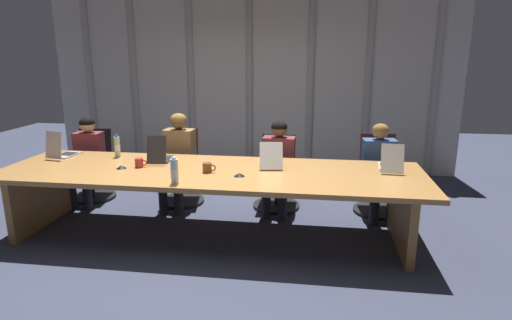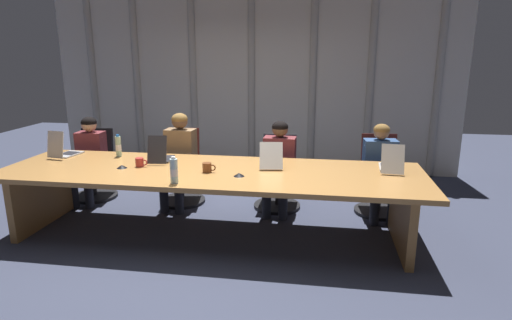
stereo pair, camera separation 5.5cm
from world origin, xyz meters
name	(u,v)px [view 2 (the right image)]	position (x,y,z in m)	size (l,w,h in m)	color
ground_plane	(212,234)	(0.00, 0.00, 0.00)	(13.42, 13.42, 0.00)	#383D51
conference_table	(210,182)	(0.00, 0.00, 0.61)	(4.50, 1.29, 0.74)	#B77F42
curtain_backdrop	(252,81)	(0.00, 2.79, 1.49)	(6.71, 0.17, 2.99)	beige
laptop_left_end	(64,151)	(-1.89, 0.33, 0.80)	(0.26, 0.42, 0.33)	#BCBCC1
laptop_left_mid	(161,156)	(-0.65, 0.28, 0.80)	(0.26, 0.45, 0.32)	#2D2D33
laptop_center	(271,161)	(0.62, 0.28, 0.80)	(0.31, 0.50, 0.28)	beige
laptop_right_mid	(391,165)	(1.90, 0.29, 0.80)	(0.26, 0.48, 0.30)	beige
office_chair_left_end	(95,172)	(-1.92, 1.01, 0.35)	(0.60, 0.60, 0.93)	black
office_chair_left_mid	(182,175)	(-0.66, 1.01, 0.36)	(0.60, 0.61, 0.97)	#511E19
office_chair_center	(278,181)	(0.63, 1.01, 0.34)	(0.60, 0.60, 0.92)	#2D2D38
office_chair_right_mid	(379,184)	(1.90, 1.01, 0.36)	(0.60, 0.60, 0.96)	#511E19
person_left_end	(89,154)	(-1.88, 0.85, 0.64)	(0.38, 0.56, 1.13)	brown
person_left_mid	(179,154)	(-0.64, 0.86, 0.69)	(0.40, 0.56, 1.20)	olive
person_center	(279,161)	(0.65, 0.85, 0.65)	(0.42, 0.56, 1.14)	brown
person_right_mid	(381,165)	(1.88, 0.85, 0.64)	(0.43, 0.57, 1.13)	#335184
water_bottle_primary	(118,146)	(-1.24, 0.43, 0.86)	(0.07, 0.07, 0.27)	#ADD1B2
water_bottle_secondary	(174,171)	(-0.22, -0.51, 0.86)	(0.08, 0.08, 0.26)	silver
coffee_mug_near	(140,162)	(-0.79, 0.01, 0.79)	(0.13, 0.09, 0.10)	#B2332D
coffee_mug_far	(207,167)	(0.00, -0.09, 0.79)	(0.14, 0.09, 0.10)	brown
conference_mic_left_side	(239,175)	(0.35, -0.19, 0.76)	(0.11, 0.11, 0.04)	black
conference_mic_middle	(122,167)	(-0.96, -0.07, 0.76)	(0.11, 0.11, 0.04)	black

